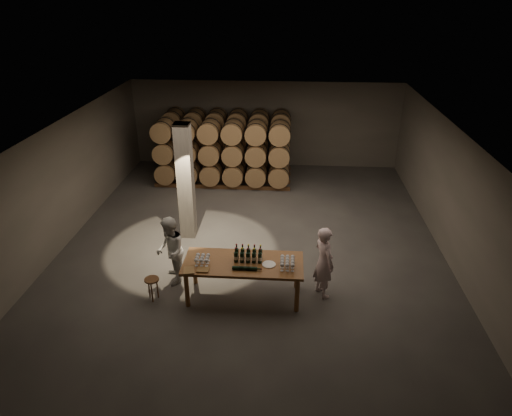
# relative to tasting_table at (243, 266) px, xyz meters

# --- Properties ---
(room) EXTENTS (12.00, 12.00, 12.00)m
(room) POSITION_rel_tasting_table_xyz_m (-1.80, 2.70, 0.80)
(room) COLOR #4B4846
(room) RESTS_ON ground
(tasting_table) EXTENTS (2.60, 1.10, 0.90)m
(tasting_table) POSITION_rel_tasting_table_xyz_m (0.00, 0.00, 0.00)
(tasting_table) COLOR brown
(tasting_table) RESTS_ON ground
(barrel_stack_back) EXTENTS (4.70, 0.95, 2.31)m
(barrel_stack_back) POSITION_rel_tasting_table_xyz_m (-1.35, 7.70, 0.40)
(barrel_stack_back) COLOR brown
(barrel_stack_back) RESTS_ON ground
(barrel_stack_front) EXTENTS (4.70, 0.95, 2.31)m
(barrel_stack_front) POSITION_rel_tasting_table_xyz_m (-1.35, 6.30, 0.40)
(barrel_stack_front) COLOR brown
(barrel_stack_front) RESTS_ON ground
(bottle_cluster) EXTENTS (0.61, 0.24, 0.36)m
(bottle_cluster) POSITION_rel_tasting_table_xyz_m (0.10, 0.08, 0.23)
(bottle_cluster) COLOR black
(bottle_cluster) RESTS_ON tasting_table
(lying_bottles) EXTENTS (0.63, 0.08, 0.08)m
(lying_bottles) POSITION_rel_tasting_table_xyz_m (0.07, -0.29, 0.15)
(lying_bottles) COLOR black
(lying_bottles) RESTS_ON tasting_table
(glass_cluster_left) EXTENTS (0.31, 0.31, 0.18)m
(glass_cluster_left) POSITION_rel_tasting_table_xyz_m (-0.88, -0.10, 0.24)
(glass_cluster_left) COLOR silver
(glass_cluster_left) RESTS_ON tasting_table
(glass_cluster_right) EXTENTS (0.31, 0.42, 0.19)m
(glass_cluster_right) POSITION_rel_tasting_table_xyz_m (0.95, -0.10, 0.24)
(glass_cluster_right) COLOR silver
(glass_cluster_right) RESTS_ON tasting_table
(plate) EXTENTS (0.29, 0.29, 0.02)m
(plate) POSITION_rel_tasting_table_xyz_m (0.56, -0.05, 0.11)
(plate) COLOR white
(plate) RESTS_ON tasting_table
(notebook_near) EXTENTS (0.26, 0.21, 0.03)m
(notebook_near) POSITION_rel_tasting_table_xyz_m (-0.82, -0.38, 0.12)
(notebook_near) COLOR brown
(notebook_near) RESTS_ON tasting_table
(notebook_corner) EXTENTS (0.28, 0.32, 0.02)m
(notebook_corner) POSITION_rel_tasting_table_xyz_m (-1.11, -0.41, 0.12)
(notebook_corner) COLOR brown
(notebook_corner) RESTS_ON tasting_table
(pen) EXTENTS (0.14, 0.04, 0.01)m
(pen) POSITION_rel_tasting_table_xyz_m (-0.76, -0.41, 0.11)
(pen) COLOR black
(pen) RESTS_ON tasting_table
(stool) EXTENTS (0.32, 0.32, 0.53)m
(stool) POSITION_rel_tasting_table_xyz_m (-1.99, -0.25, -0.36)
(stool) COLOR brown
(stool) RESTS_ON ground
(person_man) EXTENTS (0.65, 0.74, 1.70)m
(person_man) POSITION_rel_tasting_table_xyz_m (1.75, 0.22, 0.05)
(person_man) COLOR #F6D6DA
(person_man) RESTS_ON ground
(person_woman) EXTENTS (0.83, 0.95, 1.65)m
(person_woman) POSITION_rel_tasting_table_xyz_m (-1.73, 0.46, 0.03)
(person_woman) COLOR silver
(person_woman) RESTS_ON ground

